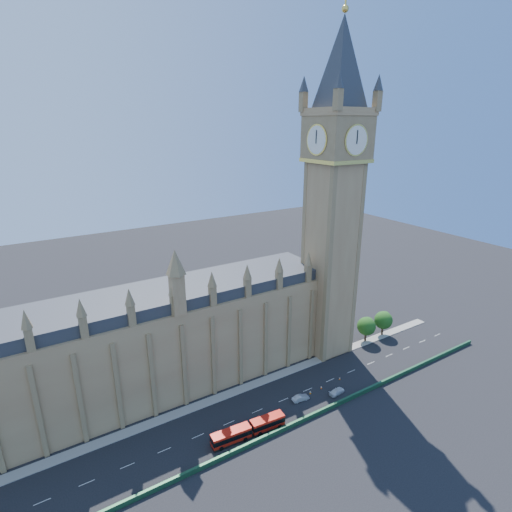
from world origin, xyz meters
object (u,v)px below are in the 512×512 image
red_bus (249,430)px  car_grey (252,429)px  car_silver (301,398)px  car_white (337,391)px

red_bus → car_grey: size_ratio=3.87×
car_grey → car_silver: bearing=-87.1°
car_grey → car_silver: (16.54, 2.97, -0.04)m
car_grey → car_white: bearing=-97.1°
red_bus → car_silver: bearing=15.6°
red_bus → car_white: size_ratio=3.69×
car_grey → car_silver: size_ratio=1.02×
car_grey → car_white: (26.38, 0.08, -0.08)m
red_bus → car_grey: bearing=27.8°
car_grey → car_white: car_grey is taller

